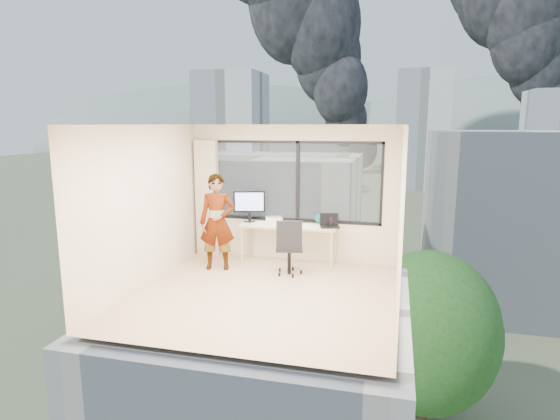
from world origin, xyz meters
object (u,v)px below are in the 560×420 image
(laptop, at_px, (330,221))
(chair, at_px, (289,246))
(handbag, at_px, (322,219))
(monitor, at_px, (249,206))
(game_console, at_px, (274,219))
(person, at_px, (217,222))
(desk, at_px, (288,244))

(laptop, bearing_deg, chair, -150.81)
(laptop, xyz_separation_m, handbag, (-0.18, 0.24, -0.01))
(laptop, bearing_deg, monitor, 160.92)
(game_console, xyz_separation_m, laptop, (1.13, -0.29, 0.07))
(person, xyz_separation_m, laptop, (1.96, 0.60, -0.01))
(chair, xyz_separation_m, laptop, (0.62, 0.59, 0.35))
(game_console, bearing_deg, desk, -56.30)
(monitor, xyz_separation_m, game_console, (0.45, 0.16, -0.27))
(monitor, relative_size, laptop, 1.66)
(laptop, bearing_deg, person, -177.21)
(desk, relative_size, chair, 1.76)
(desk, height_order, chair, chair)
(game_console, xyz_separation_m, handbag, (0.95, -0.06, 0.07))
(desk, height_order, person, person)
(person, height_order, handbag, person)
(desk, xyz_separation_m, monitor, (-0.80, 0.10, 0.68))
(chair, distance_m, monitor, 1.32)
(handbag, bearing_deg, monitor, -171.25)
(laptop, bearing_deg, handbag, 113.40)
(chair, height_order, person, person)
(person, distance_m, handbag, 1.96)
(chair, bearing_deg, monitor, 130.54)
(desk, bearing_deg, handbag, 18.83)
(monitor, height_order, game_console, monitor)
(chair, relative_size, handbag, 3.72)
(desk, relative_size, handbag, 6.54)
(game_console, bearing_deg, laptop, -34.28)
(chair, height_order, game_console, chair)
(person, distance_m, game_console, 1.21)
(person, bearing_deg, chair, -12.71)
(desk, bearing_deg, chair, -75.75)
(monitor, xyz_separation_m, laptop, (1.58, -0.13, -0.19))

